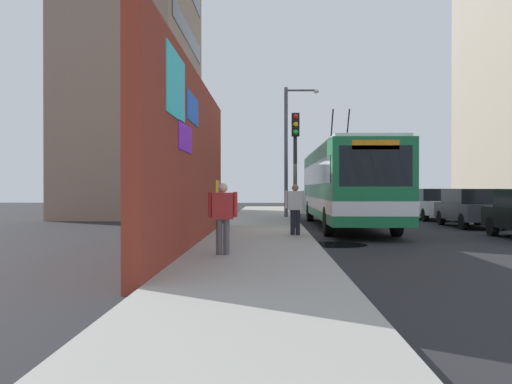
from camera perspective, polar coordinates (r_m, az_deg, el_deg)
name	(u,v)px	position (r m, az deg, el deg)	size (l,w,h in m)	color
ground_plane	(306,234)	(19.00, 5.35, -4.44)	(80.00, 80.00, 0.00)	#232326
sidewalk_slab	(261,232)	(18.95, 0.51, -4.22)	(48.00, 3.20, 0.15)	#9E9B93
graffiti_wall	(193,161)	(14.58, -6.68, 3.27)	(13.08, 0.32, 4.66)	maroon
building_far_left	(138,68)	(33.74, -12.46, 12.75)	(12.56, 6.13, 17.64)	gray
city_bus	(345,183)	(22.18, 9.45, 0.92)	(12.58, 2.55, 5.02)	#19723F
parked_car_dark_gray	(471,207)	(23.76, 21.87, -1.49)	(4.11, 1.82, 1.58)	#38383D
parked_car_white	(432,203)	(28.77, 18.19, -1.15)	(4.58, 1.82, 1.58)	white
parked_car_champagne	(403,201)	(34.61, 15.30, -0.89)	(4.29, 1.76, 1.58)	#C6B793
pedestrian_near_wall	(223,213)	(11.77, -3.54, -2.25)	(0.22, 0.64, 1.57)	#595960
pedestrian_at_curb	(295,206)	(16.74, 4.19, -1.44)	(0.22, 0.64, 1.58)	#1E1E2D
traffic_light	(295,151)	(19.62, 4.20, 4.41)	(0.49, 0.28, 4.20)	#2D382D
street_lamp	(290,143)	(27.31, 3.62, 5.26)	(0.44, 1.76, 6.56)	#4C4C51
curbside_puddle	(336,245)	(15.45, 8.51, -5.55)	(1.77, 1.77, 0.00)	black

